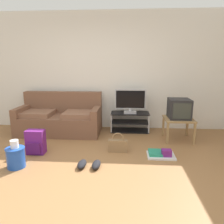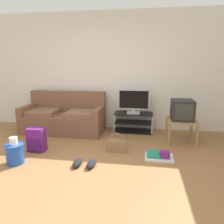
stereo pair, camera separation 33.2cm
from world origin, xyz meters
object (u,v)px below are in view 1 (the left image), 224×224
object	(u,v)px
tv_stand	(130,122)
side_table	(178,121)
couch	(60,118)
sneakers_pair	(89,164)
crt_tv	(179,109)
cleaning_bucket	(16,156)
floor_tray	(161,154)
flat_tv	(130,101)
backpack	(36,142)
handbag	(118,145)

from	to	relation	value
tv_stand	side_table	size ratio (longest dim) A/B	1.54
couch	sneakers_pair	world-z (taller)	couch
side_table	sneakers_pair	world-z (taller)	side_table
crt_tv	cleaning_bucket	distance (m)	3.08
crt_tv	floor_tray	distance (m)	1.16
floor_tray	flat_tv	bearing A→B (deg)	110.49
backpack	couch	bearing A→B (deg)	114.05
flat_tv	handbag	xyz separation A→B (m)	(-0.22, -1.19, -0.58)
tv_stand	floor_tray	size ratio (longest dim) A/B	1.90
side_table	cleaning_bucket	bearing A→B (deg)	-152.78
cleaning_bucket	crt_tv	bearing A→B (deg)	27.49
backpack	sneakers_pair	world-z (taller)	backpack
tv_stand	sneakers_pair	xyz separation A→B (m)	(-0.63, -1.84, -0.17)
floor_tray	backpack	bearing A→B (deg)	-179.39
flat_tv	side_table	xyz separation A→B (m)	(0.97, -0.51, -0.31)
couch	handbag	distance (m)	1.70
handbag	floor_tray	bearing A→B (deg)	-12.63
flat_tv	handbag	world-z (taller)	flat_tv
side_table	backpack	size ratio (longest dim) A/B	1.35
flat_tv	backpack	bearing A→B (deg)	-139.93
couch	sneakers_pair	distance (m)	1.91
side_table	sneakers_pair	distance (m)	2.10
flat_tv	crt_tv	size ratio (longest dim) A/B	1.56
sneakers_pair	couch	bearing A→B (deg)	119.92
couch	crt_tv	size ratio (longest dim) A/B	4.03
couch	sneakers_pair	size ratio (longest dim) A/B	5.03
couch	backpack	distance (m)	1.20
cleaning_bucket	sneakers_pair	bearing A→B (deg)	4.02
backpack	floor_tray	size ratio (longest dim) A/B	0.92
tv_stand	floor_tray	bearing A→B (deg)	-69.81
handbag	tv_stand	bearing A→B (deg)	79.54
handbag	cleaning_bucket	size ratio (longest dim) A/B	0.81
backpack	handbag	size ratio (longest dim) A/B	1.21
couch	backpack	world-z (taller)	couch
couch	cleaning_bucket	xyz separation A→B (m)	(-0.15, -1.71, -0.15)
couch	side_table	xyz separation A→B (m)	(2.55, -0.32, 0.07)
couch	handbag	size ratio (longest dim) A/B	5.19
cleaning_bucket	floor_tray	world-z (taller)	cleaning_bucket
tv_stand	sneakers_pair	bearing A→B (deg)	-108.91
backpack	side_table	bearing A→B (deg)	45.68
side_table	floor_tray	xyz separation A→B (m)	(-0.47, -0.85, -0.35)
couch	cleaning_bucket	bearing A→B (deg)	-95.15
backpack	handbag	distance (m)	1.43
tv_stand	handbag	xyz separation A→B (m)	(-0.22, -1.21, -0.10)
backpack	floor_tray	bearing A→B (deg)	27.86
backpack	floor_tray	distance (m)	2.15
backpack	handbag	bearing A→B (deg)	34.77
cleaning_bucket	sneakers_pair	size ratio (longest dim) A/B	1.20
couch	flat_tv	distance (m)	1.63
couch	floor_tray	world-z (taller)	couch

